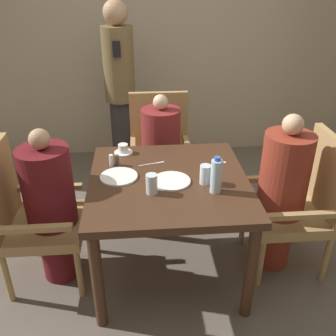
{
  "coord_description": "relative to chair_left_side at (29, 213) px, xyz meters",
  "views": [
    {
      "loc": [
        -0.17,
        -2.07,
        1.92
      ],
      "look_at": [
        0.0,
        0.05,
        0.79
      ],
      "focal_mm": 40.0,
      "sensor_mm": 36.0,
      "label": 1
    }
  ],
  "objects": [
    {
      "name": "ground_plane",
      "position": [
        0.91,
        0.0,
        -0.52
      ],
      "size": [
        16.0,
        16.0,
        0.0
      ],
      "primitive_type": "plane",
      "color": "#60564C"
    },
    {
      "name": "wall_back",
      "position": [
        0.91,
        2.03,
        0.88
      ],
      "size": [
        8.0,
        0.06,
        2.8
      ],
      "color": "tan",
      "rests_on": "ground_plane"
    },
    {
      "name": "dining_table",
      "position": [
        0.91,
        0.0,
        0.12
      ],
      "size": [
        1.01,
        1.04,
        0.74
      ],
      "color": "#422819",
      "rests_on": "ground_plane"
    },
    {
      "name": "chair_left_side",
      "position": [
        0.0,
        0.0,
        0.0
      ],
      "size": [
        0.52,
        0.52,
        0.99
      ],
      "color": "#A88451",
      "rests_on": "ground_plane"
    },
    {
      "name": "diner_in_left_chair",
      "position": [
        0.15,
        0.0,
        0.05
      ],
      "size": [
        0.32,
        0.32,
        1.1
      ],
      "color": "#5B1419",
      "rests_on": "ground_plane"
    },
    {
      "name": "chair_far_side",
      "position": [
        0.91,
        0.93,
        0.0
      ],
      "size": [
        0.52,
        0.52,
        0.99
      ],
      "color": "#A88451",
      "rests_on": "ground_plane"
    },
    {
      "name": "diner_in_far_chair",
      "position": [
        0.91,
        0.78,
        0.02
      ],
      "size": [
        0.32,
        0.32,
        1.05
      ],
      "color": "maroon",
      "rests_on": "ground_plane"
    },
    {
      "name": "chair_right_side",
      "position": [
        1.82,
        0.0,
        0.0
      ],
      "size": [
        0.52,
        0.52,
        0.99
      ],
      "color": "#A88451",
      "rests_on": "ground_plane"
    },
    {
      "name": "diner_in_right_chair",
      "position": [
        1.67,
        0.0,
        0.07
      ],
      "size": [
        0.32,
        0.32,
        1.15
      ],
      "color": "maroon",
      "rests_on": "ground_plane"
    },
    {
      "name": "standing_host",
      "position": [
        0.57,
        1.46,
        0.39
      ],
      "size": [
        0.29,
        0.33,
        1.7
      ],
      "color": "#2D2D33",
      "rests_on": "ground_plane"
    },
    {
      "name": "plate_main_left",
      "position": [
        0.93,
        -0.04,
        0.22
      ],
      "size": [
        0.24,
        0.24,
        0.01
      ],
      "color": "white",
      "rests_on": "dining_table"
    },
    {
      "name": "plate_main_right",
      "position": [
        0.59,
        0.04,
        0.22
      ],
      "size": [
        0.24,
        0.24,
        0.01
      ],
      "color": "white",
      "rests_on": "dining_table"
    },
    {
      "name": "teacup_with_saucer",
      "position": [
        0.61,
        0.41,
        0.24
      ],
      "size": [
        0.13,
        0.13,
        0.07
      ],
      "color": "white",
      "rests_on": "dining_table"
    },
    {
      "name": "water_bottle",
      "position": [
        1.18,
        -0.18,
        0.32
      ],
      "size": [
        0.07,
        0.07,
        0.23
      ],
      "color": "silver",
      "rests_on": "dining_table"
    },
    {
      "name": "glass_tall_near",
      "position": [
        0.8,
        -0.16,
        0.28
      ],
      "size": [
        0.07,
        0.07,
        0.12
      ],
      "color": "silver",
      "rests_on": "dining_table"
    },
    {
      "name": "glass_tall_mid",
      "position": [
        1.13,
        -0.07,
        0.28
      ],
      "size": [
        0.07,
        0.07,
        0.12
      ],
      "color": "silver",
      "rests_on": "dining_table"
    },
    {
      "name": "salt_shaker",
      "position": [
        0.54,
        0.22,
        0.26
      ],
      "size": [
        0.03,
        0.03,
        0.08
      ],
      "color": "white",
      "rests_on": "dining_table"
    },
    {
      "name": "pepper_shaker",
      "position": [
        0.58,
        0.22,
        0.25
      ],
      "size": [
        0.03,
        0.03,
        0.08
      ],
      "color": "#4C3D2D",
      "rests_on": "dining_table"
    },
    {
      "name": "fork_beside_plate",
      "position": [
        1.26,
        0.17,
        0.22
      ],
      "size": [
        0.17,
        0.07,
        0.0
      ],
      "color": "silver",
      "rests_on": "dining_table"
    },
    {
      "name": "knife_beside_plate",
      "position": [
        0.82,
        0.21,
        0.22
      ],
      "size": [
        0.18,
        0.06,
        0.0
      ],
      "color": "silver",
      "rests_on": "dining_table"
    }
  ]
}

